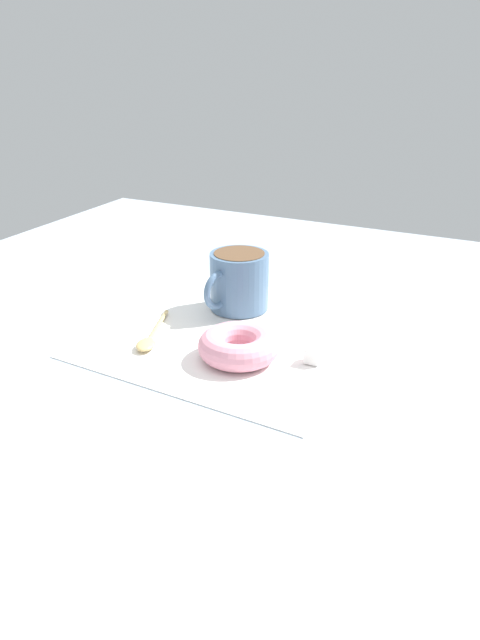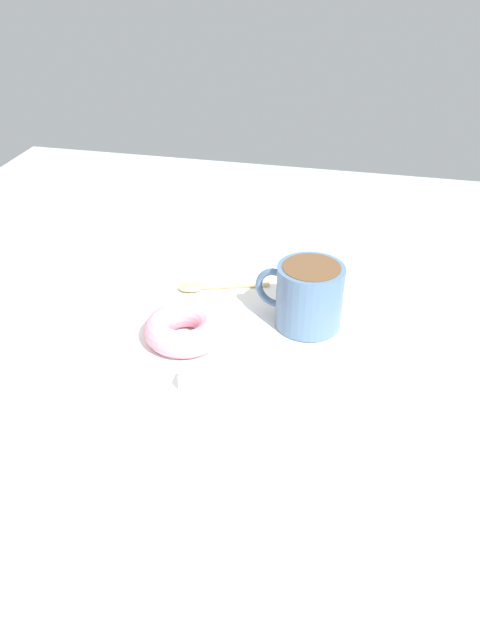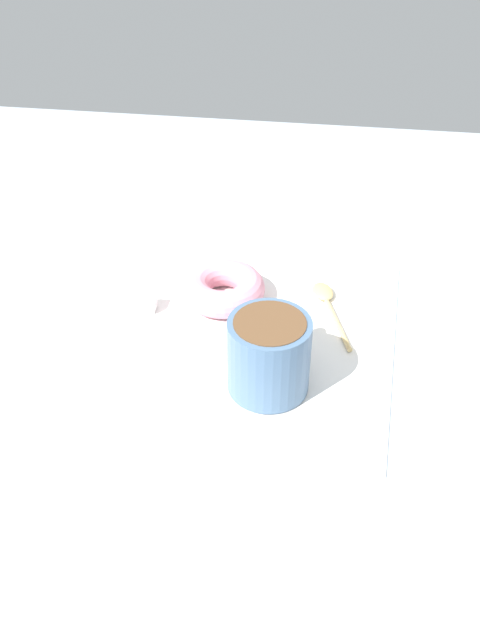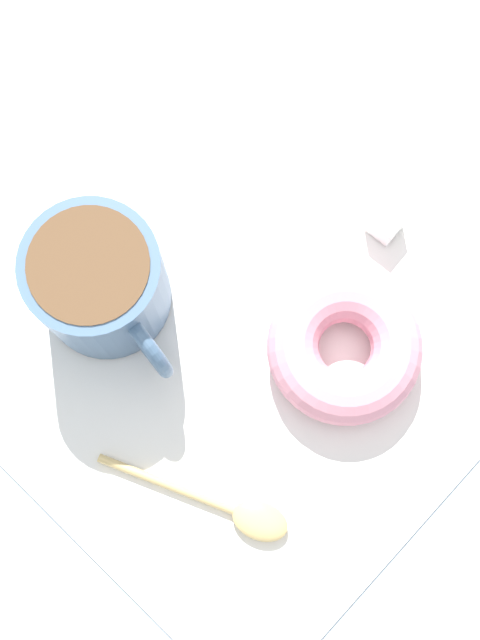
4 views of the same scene
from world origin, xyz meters
The scene contains 6 objects.
ground_plane centered at (0.00, 0.00, -1.00)cm, with size 120.00×120.00×2.00cm, color #99A8B7.
napkin centered at (1.34, 1.60, 0.15)cm, with size 34.25×34.25×0.30cm, color white.
coffee_cup centered at (-2.74, 9.37, 4.59)cm, with size 8.37×11.49×8.30cm.
donut centered at (4.26, -4.64, 1.96)cm, with size 9.96×9.96×3.33cm, color pink.
spoon centered at (-8.05, -5.71, 0.70)cm, with size 5.47×12.55×0.90cm.
sugar_cube centered at (12.72, -1.57, 1.24)cm, with size 1.88×1.88×1.88cm, color white.
Camera 3 is at (-7.46, 63.31, 50.92)cm, focal length 40.00 mm.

